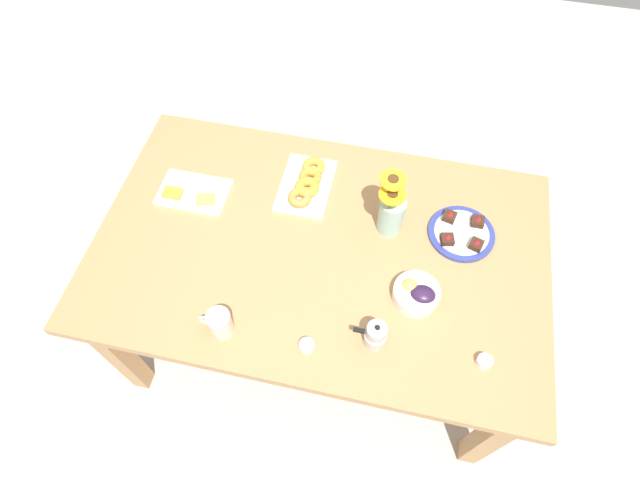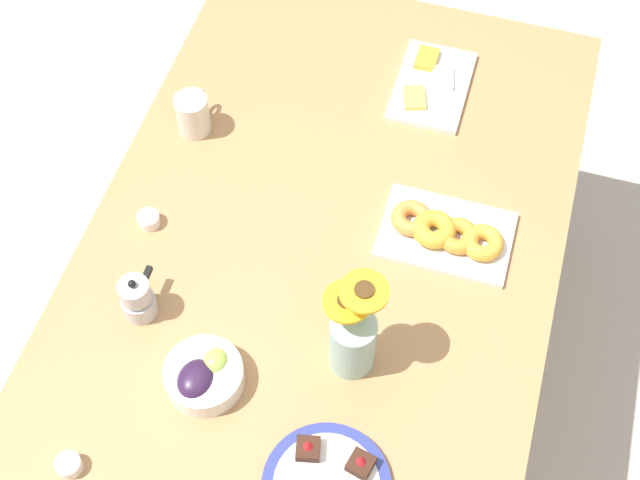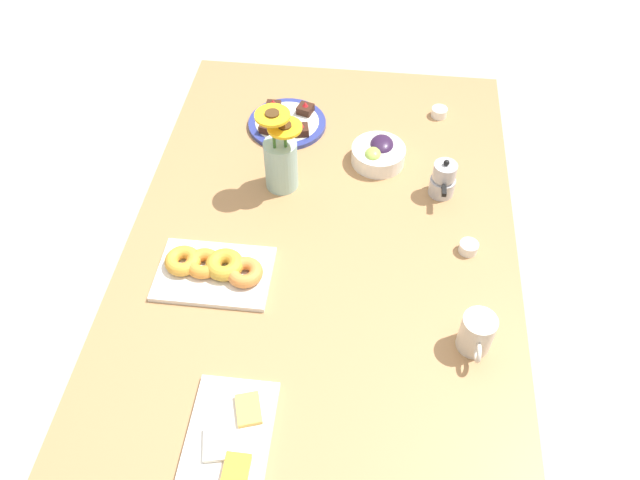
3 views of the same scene
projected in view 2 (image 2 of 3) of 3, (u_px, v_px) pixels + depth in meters
ground_plane at (320, 388)px, 2.52m from camera, size 6.00×6.00×0.00m
dining_table at (320, 270)px, 1.97m from camera, size 1.60×1.00×0.74m
coffee_mug at (193, 114)px, 2.03m from camera, size 0.11×0.08×0.10m
grape_bowl at (203, 376)px, 1.71m from camera, size 0.15×0.15×0.07m
cheese_platter at (431, 84)px, 2.13m from camera, size 0.26×0.17×0.03m
croissant_platter at (446, 233)px, 1.89m from camera, size 0.19×0.28×0.05m
jam_cup_honey at (69, 465)px, 1.63m from camera, size 0.05×0.05×0.03m
jam_cup_berry at (149, 219)px, 1.92m from camera, size 0.05×0.05×0.03m
flower_vase at (353, 338)px, 1.68m from camera, size 0.11×0.12×0.26m
moka_pot at (137, 299)px, 1.77m from camera, size 0.11×0.07×0.12m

